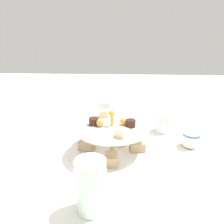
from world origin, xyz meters
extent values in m
plane|color=white|center=(0.00, 0.00, 0.00)|extent=(2.40, 2.40, 0.00)
cylinder|color=white|center=(0.00, 0.00, 0.01)|extent=(0.28, 0.28, 0.01)
cylinder|color=white|center=(0.00, 0.00, 0.09)|extent=(0.23, 0.23, 0.01)
cylinder|color=gold|center=(0.00, 0.00, 0.07)|extent=(0.01, 0.01, 0.14)
sphere|color=gold|center=(0.00, 0.00, 0.14)|extent=(0.02, 0.02, 0.02)
cube|color=tan|center=(-0.08, 0.00, 0.03)|extent=(0.05, 0.04, 0.03)
cube|color=tan|center=(0.00, -0.08, 0.03)|extent=(0.04, 0.05, 0.03)
cube|color=tan|center=(0.08, 0.00, 0.03)|extent=(0.05, 0.04, 0.03)
cube|color=tan|center=(0.00, 0.08, 0.03)|extent=(0.04, 0.05, 0.03)
cylinder|color=#E5C660|center=(0.03, -0.03, 0.02)|extent=(0.04, 0.04, 0.01)
cylinder|color=#381E14|center=(-0.01, -0.06, 0.11)|extent=(0.03, 0.03, 0.02)
cylinder|color=#381E14|center=(0.01, 0.06, 0.11)|extent=(0.03, 0.03, 0.02)
cube|color=beige|center=(0.07, 0.03, 0.11)|extent=(0.03, 0.03, 0.02)
cube|color=beige|center=(-0.07, -0.03, 0.11)|extent=(0.04, 0.04, 0.02)
sphere|color=gold|center=(-0.01, 0.04, 0.11)|extent=(0.02, 0.02, 0.02)
sphere|color=gold|center=(0.01, -0.04, 0.11)|extent=(0.02, 0.02, 0.02)
cylinder|color=silver|center=(-0.25, 0.03, 0.06)|extent=(0.07, 0.07, 0.13)
cylinder|color=silver|center=(0.17, -0.19, 0.03)|extent=(0.06, 0.06, 0.07)
cylinder|color=white|center=(0.05, -0.26, 0.00)|extent=(0.09, 0.09, 0.01)
cylinder|color=white|center=(0.05, -0.26, 0.03)|extent=(0.06, 0.06, 0.04)
cylinder|color=#4772B2|center=(0.05, -0.26, 0.05)|extent=(0.06, 0.06, 0.01)
cube|color=silver|center=(-0.01, 0.30, 0.00)|extent=(0.17, 0.03, 0.00)
cube|color=silver|center=(-0.17, -0.25, 0.00)|extent=(0.16, 0.08, 0.00)
cylinder|color=silver|center=(0.23, 0.04, 0.05)|extent=(0.06, 0.06, 0.10)
camera|label=1|loc=(-0.68, -0.03, 0.40)|focal=38.89mm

